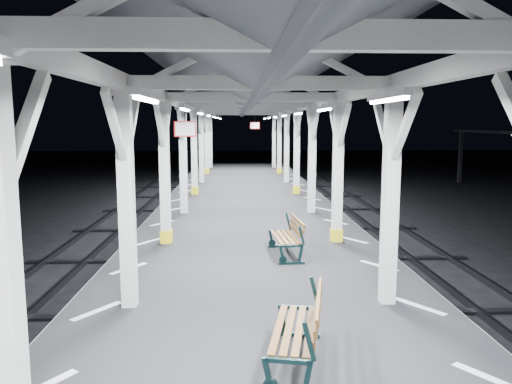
{
  "coord_description": "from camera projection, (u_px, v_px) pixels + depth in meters",
  "views": [
    {
      "loc": [
        -0.34,
        -9.45,
        3.8
      ],
      "look_at": [
        0.1,
        2.08,
        2.2
      ],
      "focal_mm": 35.0,
      "sensor_mm": 36.0,
      "label": 1
    }
  ],
  "objects": [
    {
      "name": "hazard_stripes_right",
      "position": [
        379.0,
        266.0,
        9.84
      ],
      "size": [
        1.0,
        48.0,
        0.01
      ],
      "primitive_type": "cube",
      "color": "silver",
      "rests_on": "platform"
    },
    {
      "name": "bench_near",
      "position": [
        302.0,
        328.0,
        5.77
      ],
      "size": [
        0.86,
        1.63,
        0.84
      ],
      "rotation": [
        0.0,
        0.0,
        -0.19
      ],
      "color": "black",
      "rests_on": "platform"
    },
    {
      "name": "hazard_stripes_left",
      "position": [
        129.0,
        268.0,
        9.65
      ],
      "size": [
        1.0,
        48.0,
        0.01
      ],
      "primitive_type": "cube",
      "color": "silver",
      "rests_on": "platform"
    },
    {
      "name": "track_right",
      "position": [
        502.0,
        309.0,
        10.06
      ],
      "size": [
        2.2,
        60.0,
        0.16
      ],
      "color": "#2D2D33",
      "rests_on": "ground"
    },
    {
      "name": "ground",
      "position": [
        255.0,
        316.0,
        9.89
      ],
      "size": [
        120.0,
        120.0,
        0.0
      ],
      "primitive_type": "plane",
      "color": "black",
      "rests_on": "ground"
    },
    {
      "name": "canopy",
      "position": [
        255.0,
        82.0,
        9.24
      ],
      "size": [
        5.4,
        49.0,
        4.65
      ],
      "color": "silver",
      "rests_on": "platform"
    },
    {
      "name": "bench_mid",
      "position": [
        289.0,
        236.0,
        10.58
      ],
      "size": [
        0.67,
        1.5,
        0.79
      ],
      "rotation": [
        0.0,
        0.0,
        0.08
      ],
      "color": "black",
      "rests_on": "platform"
    },
    {
      "name": "platform",
      "position": [
        255.0,
        292.0,
        9.82
      ],
      "size": [
        6.0,
        50.0,
        1.0
      ],
      "primitive_type": "cube",
      "color": "black",
      "rests_on": "ground"
    }
  ]
}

